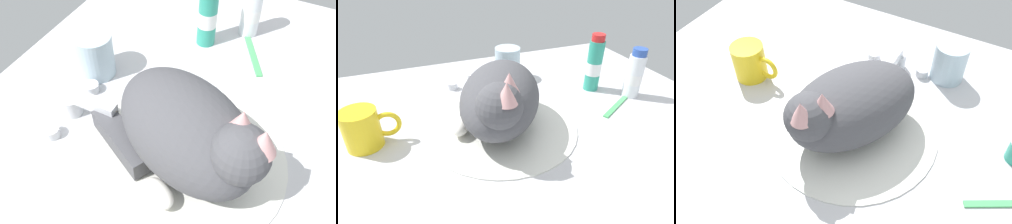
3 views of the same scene
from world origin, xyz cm
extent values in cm
cube|color=silver|center=(0.00, 0.00, -1.50)|extent=(110.00, 82.50, 3.00)
cylinder|color=silver|center=(0.00, 0.00, 0.33)|extent=(33.35, 33.35, 0.67)
cylinder|color=silver|center=(0.00, 22.04, 1.86)|extent=(3.60, 3.60, 3.72)
cube|color=silver|center=(0.00, 17.35, 4.72)|extent=(2.00, 9.38, 2.00)
cylinder|color=silver|center=(-5.99, 22.04, 0.90)|extent=(2.80, 2.80, 1.80)
cylinder|color=silver|center=(5.99, 22.04, 0.90)|extent=(2.80, 2.80, 1.80)
ellipsoid|color=#4C4C51|center=(0.00, 0.00, 7.38)|extent=(26.47, 30.46, 13.43)
sphere|color=#4C4C51|center=(-3.50, -9.14, 11.08)|extent=(11.48, 11.48, 8.49)
ellipsoid|color=white|center=(-2.70, -7.64, 9.06)|extent=(6.71, 7.06, 4.67)
cone|color=#DB9E9E|center=(-1.29, -8.15, 14.68)|extent=(5.17, 5.17, 3.82)
cone|color=#DB9E9E|center=(-3.09, -11.52, 14.68)|extent=(5.17, 5.17, 3.82)
cube|color=#4C4C51|center=(-3.08, 9.71, 2.50)|extent=(9.68, 13.59, 3.66)
ellipsoid|color=white|center=(-8.92, -0.38, 2.32)|extent=(5.81, 6.64, 3.30)
cylinder|color=yellow|center=(-27.61, 3.54, 4.02)|extent=(7.12, 7.12, 8.04)
torus|color=yellow|center=(-22.85, 3.54, 4.02)|extent=(5.50, 1.00, 5.50)
cylinder|color=silver|center=(11.00, 24.07, 4.44)|extent=(7.27, 7.27, 8.88)
cube|color=#4CB266|center=(30.80, -1.48, 0.40)|extent=(14.24, 8.72, 0.80)
camera|label=1|loc=(-32.42, -13.26, 50.54)|focal=39.83mm
camera|label=2|loc=(-17.91, -49.68, 36.46)|focal=30.91mm
camera|label=3|loc=(21.68, -42.69, 57.19)|focal=40.37mm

